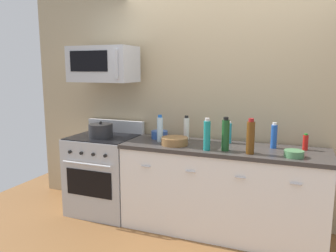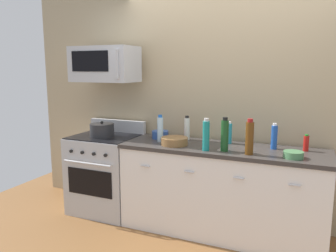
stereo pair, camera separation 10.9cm
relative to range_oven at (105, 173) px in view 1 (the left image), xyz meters
The scene contains 18 objects.
ground_plane 1.49m from the range_oven, ahead, with size 6.20×6.20×0.00m, color brown.
back_wall 1.71m from the range_oven, 16.07° to the left, with size 5.16×0.10×2.70m, color tan.
counter_unit 1.41m from the range_oven, ahead, with size 2.07×0.66×0.92m.
range_oven is the anchor object (origin of this frame).
microwave 1.28m from the range_oven, 89.71° to the left, with size 0.74×0.44×0.40m.
bottle_vinegar_white 1.13m from the range_oven, 11.35° to the left, with size 0.06×0.06×0.27m.
bottle_wine_green 1.60m from the range_oven, ahead, with size 0.07×0.07×0.33m.
bottle_wine_amber 1.83m from the range_oven, ahead, with size 0.08×0.08×0.33m.
bottle_water_clear 0.94m from the range_oven, ahead, with size 0.07×0.07×0.29m.
bottle_sparkling_teal 1.45m from the range_oven, ahead, with size 0.07×0.07×0.32m.
bottle_dish_soap 1.55m from the range_oven, ahead, with size 0.07×0.07×0.23m.
bottle_soda_blue 1.98m from the range_oven, ahead, with size 0.06×0.06×0.26m.
bottle_hot_sauce_red 2.26m from the range_oven, ahead, with size 0.05×0.05×0.16m.
bowl_green_glaze 2.16m from the range_oven, ahead, with size 0.17×0.17×0.06m.
bowl_wooden_salad 1.06m from the range_oven, ahead, with size 0.28×0.28×0.08m.
bowl_blue_mixing 0.83m from the range_oven, 11.44° to the left, with size 0.19×0.19×0.09m.
bowl_red_small 0.98m from the range_oven, ahead, with size 0.14×0.14×0.04m.
stockpot 0.53m from the range_oven, 90.00° to the right, with size 0.28×0.28×0.19m.
Camera 1 is at (0.70, -3.29, 1.71)m, focal length 35.86 mm.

